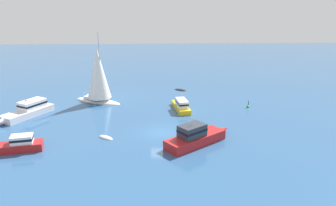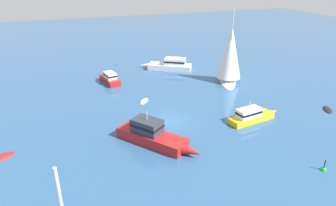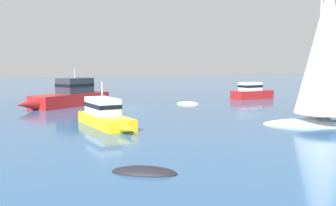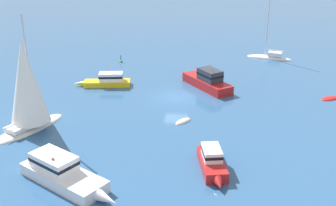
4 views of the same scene
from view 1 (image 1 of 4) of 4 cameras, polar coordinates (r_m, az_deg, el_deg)
ground_plane at (r=37.26m, az=-1.11°, el=-5.27°), size 160.00×160.00×0.00m
rib at (r=36.57m, az=-10.87°, el=-6.06°), size 1.83×2.04×0.47m
powerboat at (r=44.94m, az=2.30°, el=-0.35°), size 6.62×2.37×2.49m
rib_1 at (r=54.78m, az=2.23°, el=2.27°), size 1.95×2.35×0.43m
sailboat at (r=48.59m, az=-12.18°, el=4.49°), size 5.43×7.83×10.66m
motor_cruiser at (r=36.09m, az=-24.77°, el=-6.65°), size 2.44×5.49×1.62m
cabin_cruiser at (r=46.13m, az=-23.40°, el=-1.18°), size 8.18×5.82×2.09m
launch at (r=34.37m, az=5.04°, el=-5.84°), size 6.48×7.91×3.12m
channel_buoy at (r=47.34m, az=13.87°, el=-0.71°), size 0.50×0.50×1.22m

